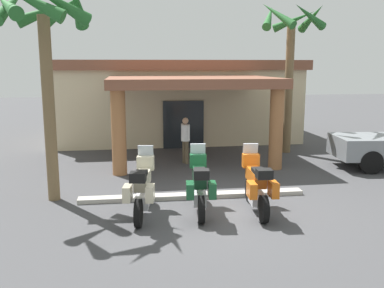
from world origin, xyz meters
name	(u,v)px	position (x,y,z in m)	size (l,w,h in m)	color
ground_plane	(221,209)	(0.00, 0.00, 0.00)	(80.00, 80.00, 0.00)	#424244
motel_building	(176,99)	(-0.03, 10.97, 1.99)	(11.78, 10.84, 3.86)	beige
motorcycle_cream	(142,188)	(-2.02, -0.21, 0.70)	(0.82, 2.21, 1.61)	black
motorcycle_green	(200,185)	(-0.59, -0.15, 0.70)	(0.74, 2.21, 1.61)	black
motorcycle_orange	(257,185)	(0.84, -0.32, 0.70)	(0.73, 2.21, 1.61)	black
pedestrian	(185,137)	(-0.28, 5.26, 1.01)	(0.32, 0.49, 1.73)	brown
palm_tree_roadside	(44,31)	(-4.40, 1.39, 4.51)	(2.62, 2.65, 5.89)	brown
palm_tree_near_portico	(291,43)	(4.23, 6.73, 4.54)	(2.65, 2.71, 6.21)	brown
curb_strip	(193,196)	(-0.59, 1.02, 0.06)	(6.28, 0.36, 0.12)	#ADA89E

